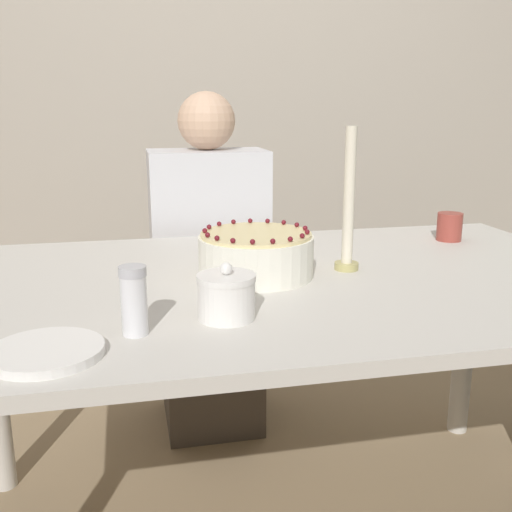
{
  "coord_description": "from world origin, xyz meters",
  "views": [
    {
      "loc": [
        -0.36,
        -1.33,
        1.16
      ],
      "look_at": [
        -0.07,
        0.03,
        0.81
      ],
      "focal_mm": 42.0,
      "sensor_mm": 36.0,
      "label": 1
    }
  ],
  "objects_px": {
    "sugar_shaker": "(134,300)",
    "person_man_blue_shirt": "(210,288)",
    "sugar_bowl": "(226,296)",
    "cake": "(256,254)",
    "candle": "(349,211)"
  },
  "relations": [
    {
      "from": "cake",
      "to": "sugar_shaker",
      "type": "xyz_separation_m",
      "value": [
        -0.29,
        -0.32,
        0.01
      ]
    },
    {
      "from": "cake",
      "to": "sugar_bowl",
      "type": "height_order",
      "value": "cake"
    },
    {
      "from": "sugar_shaker",
      "to": "person_man_blue_shirt",
      "type": "relative_size",
      "value": 0.11
    },
    {
      "from": "person_man_blue_shirt",
      "to": "cake",
      "type": "bearing_deg",
      "value": 91.89
    },
    {
      "from": "person_man_blue_shirt",
      "to": "sugar_bowl",
      "type": "bearing_deg",
      "value": 84.2
    },
    {
      "from": "sugar_bowl",
      "to": "candle",
      "type": "relative_size",
      "value": 0.32
    },
    {
      "from": "cake",
      "to": "candle",
      "type": "bearing_deg",
      "value": 1.6
    },
    {
      "from": "sugar_bowl",
      "to": "cake",
      "type": "bearing_deg",
      "value": 66.81
    },
    {
      "from": "sugar_shaker",
      "to": "person_man_blue_shirt",
      "type": "height_order",
      "value": "person_man_blue_shirt"
    },
    {
      "from": "cake",
      "to": "sugar_shaker",
      "type": "height_order",
      "value": "sugar_shaker"
    },
    {
      "from": "candle",
      "to": "person_man_blue_shirt",
      "type": "bearing_deg",
      "value": 111.0
    },
    {
      "from": "cake",
      "to": "person_man_blue_shirt",
      "type": "xyz_separation_m",
      "value": [
        -0.02,
        0.67,
        -0.29
      ]
    },
    {
      "from": "sugar_bowl",
      "to": "person_man_blue_shirt",
      "type": "relative_size",
      "value": 0.09
    },
    {
      "from": "cake",
      "to": "sugar_bowl",
      "type": "relative_size",
      "value": 2.42
    },
    {
      "from": "cake",
      "to": "candle",
      "type": "height_order",
      "value": "candle"
    }
  ]
}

